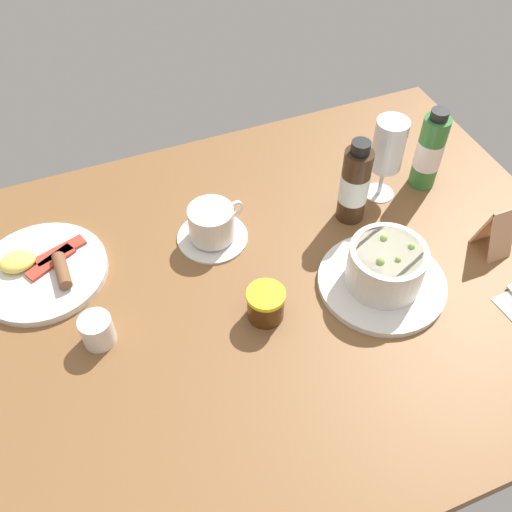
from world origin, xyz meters
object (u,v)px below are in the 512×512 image
porridge_bowl (385,270)px  menu_card (497,231)px  sauce_bottle_green (429,151)px  sauce_bottle_brown (354,185)px  coffee_cup (212,225)px  jam_jar (266,304)px  breakfast_plate (41,270)px  creamer_jug (98,331)px  wine_glass (388,148)px

porridge_bowl → menu_card: same height
porridge_bowl → sauce_bottle_green: 28.45cm
sauce_bottle_brown → menu_card: 25.55cm
porridge_bowl → coffee_cup: (-22.74, 20.79, -0.65)cm
jam_jar → sauce_bottle_green: (40.71, 18.02, 4.88)cm
porridge_bowl → jam_jar: porridge_bowl is taller
sauce_bottle_green → breakfast_plate: sauce_bottle_green is taller
creamer_jug → sauce_bottle_green: size_ratio=0.35×
wine_glass → jam_jar: bearing=-149.7°
sauce_bottle_brown → wine_glass: bearing=22.1°
sauce_bottle_brown → porridge_bowl: bearing=-99.6°
porridge_bowl → sauce_bottle_green: sauce_bottle_green is taller
porridge_bowl → coffee_cup: bearing=137.6°
sauce_bottle_green → breakfast_plate: 73.25cm
menu_card → wine_glass: bearing=118.6°
creamer_jug → wine_glass: bearing=13.2°
porridge_bowl → breakfast_plate: 57.73cm
coffee_cup → jam_jar: bearing=-83.2°
menu_card → porridge_bowl: bearing=179.9°
coffee_cup → breakfast_plate: 30.05cm
wine_glass → sauce_bottle_green: bearing=-2.4°
jam_jar → creamer_jug: bearing=168.9°
porridge_bowl → coffee_cup: size_ratio=1.64×
wine_glass → breakfast_plate: size_ratio=0.76×
coffee_cup → porridge_bowl: bearing=-42.4°
creamer_jug → breakfast_plate: 18.35cm
wine_glass → menu_card: 23.66cm
coffee_cup → jam_jar: 19.34cm
coffee_cup → breakfast_plate: size_ratio=0.59×
porridge_bowl → wine_glass: size_ratio=1.28×
jam_jar → menu_card: 42.43cm
jam_jar → sauce_bottle_green: size_ratio=0.37×
wine_glass → sauce_bottle_brown: (-8.17, -3.32, -3.27)cm
jam_jar → breakfast_plate: jam_jar is taller
jam_jar → coffee_cup: bearing=96.8°
sauce_bottle_brown → menu_card: size_ratio=1.80×
breakfast_plate → menu_card: menu_card is taller
wine_glass → menu_card: bearing=-61.4°
coffee_cup → sauce_bottle_brown: sauce_bottle_brown is taller
creamer_jug → sauce_bottle_green: sauce_bottle_green is taller
porridge_bowl → jam_jar: size_ratio=3.45×
coffee_cup → menu_card: bearing=-25.0°
wine_glass → sauce_bottle_green: size_ratio=1.00×
creamer_jug → menu_card: menu_card is taller
coffee_cup → menu_card: 49.29cm
porridge_bowl → breakfast_plate: porridge_bowl is taller
sauce_bottle_brown → breakfast_plate: size_ratio=0.77×
jam_jar → sauce_bottle_brown: bearing=33.0°
creamer_jug → menu_card: bearing=-5.6°
sauce_bottle_green → wine_glass: bearing=177.6°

